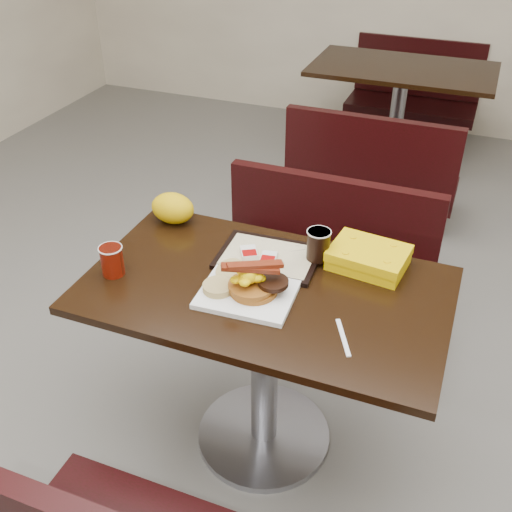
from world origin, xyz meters
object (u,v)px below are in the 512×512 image
at_px(table_far, 396,121).
at_px(coffee_cup_far, 318,245).
at_px(bench_far_s, 375,163).
at_px(hashbrown_sleeve_left, 249,253).
at_px(coffee_cup_near, 112,261).
at_px(hashbrown_sleeve_right, 268,259).
at_px(bench_far_n, 412,92).
at_px(platter, 247,294).
at_px(knife, 343,337).
at_px(bench_near_n, 319,269).
at_px(fork, 216,304).
at_px(paper_bag, 173,208).
at_px(clamshell, 369,257).
at_px(table_near, 264,369).
at_px(tray, 269,257).
at_px(pancake_stack, 254,287).

height_order(table_far, coffee_cup_far, coffee_cup_far).
relative_size(bench_far_s, hashbrown_sleeve_left, 13.41).
distance_m(coffee_cup_near, hashbrown_sleeve_right, 0.53).
xyz_separation_m(bench_far_n, platter, (-0.04, -3.37, 0.40)).
relative_size(table_far, knife, 7.29).
xyz_separation_m(bench_near_n, platter, (-0.04, -0.77, 0.40)).
height_order(fork, paper_bag, paper_bag).
relative_size(table_far, clamshell, 4.67).
xyz_separation_m(table_near, tray, (-0.05, 0.16, 0.38)).
bearing_deg(bench_far_n, table_far, -90.00).
distance_m(table_near, bench_near_n, 0.70).
xyz_separation_m(table_near, paper_bag, (-0.48, 0.27, 0.43)).
relative_size(table_near, pancake_stack, 7.72).
height_order(bench_far_n, fork, fork).
distance_m(bench_near_n, fork, 0.94).
distance_m(bench_far_s, pancake_stack, 2.00).
relative_size(platter, paper_bag, 1.77).
relative_size(pancake_stack, knife, 0.94).
xyz_separation_m(bench_near_n, hashbrown_sleeve_right, (-0.03, -0.58, 0.42)).
bearing_deg(tray, platter, -90.23).
height_order(table_near, fork, fork).
relative_size(tray, hashbrown_sleeve_left, 4.66).
xyz_separation_m(clamshell, paper_bag, (-0.77, 0.02, 0.02)).
distance_m(pancake_stack, knife, 0.34).
distance_m(pancake_stack, coffee_cup_far, 0.30).
bearing_deg(table_far, bench_far_n, 90.00).
height_order(pancake_stack, tray, pancake_stack).
distance_m(bench_near_n, paper_bag, 0.79).
height_order(coffee_cup_near, fork, coffee_cup_near).
bearing_deg(knife, tray, -157.38).
bearing_deg(table_near, coffee_cup_far, 59.61).
distance_m(table_near, platter, 0.39).
xyz_separation_m(platter, fork, (-0.08, -0.07, -0.01)).
distance_m(bench_near_n, coffee_cup_near, 1.06).
distance_m(coffee_cup_near, tray, 0.54).
xyz_separation_m(table_near, bench_far_n, (0.00, 3.30, -0.02)).
bearing_deg(bench_far_s, platter, -91.05).
relative_size(bench_far_n, hashbrown_sleeve_left, 13.41).
distance_m(platter, fork, 0.11).
height_order(tray, coffee_cup_far, coffee_cup_far).
bearing_deg(bench_far_n, tray, -90.85).
height_order(bench_near_n, fork, fork).
relative_size(fork, coffee_cup_far, 1.34).
distance_m(hashbrown_sleeve_left, paper_bag, 0.39).
distance_m(table_near, bench_far_s, 1.90).
bearing_deg(hashbrown_sleeve_left, hashbrown_sleeve_right, -36.43).
bearing_deg(fork, table_near, 60.78).
bearing_deg(bench_far_s, coffee_cup_far, -86.02).
bearing_deg(fork, knife, 7.91).
relative_size(fork, tray, 0.42).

